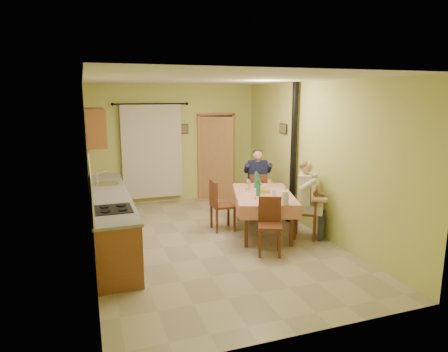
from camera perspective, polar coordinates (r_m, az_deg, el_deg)
name	(u,v)px	position (r m, az deg, el deg)	size (l,w,h in m)	color
floor	(213,241)	(7.18, -1.64, -9.31)	(4.00, 6.00, 0.01)	tan
room_shell	(212,139)	(6.75, -1.73, 5.28)	(4.04, 6.04, 2.82)	#D2D86F
kitchen_run	(110,219)	(7.11, -15.96, -5.87)	(0.64, 3.64, 1.56)	brown
upper_cabinets	(95,127)	(8.12, -17.93, 6.70)	(0.35, 1.40, 0.70)	brown
curtain	(152,151)	(9.50, -10.22, 3.53)	(1.70, 0.07, 2.22)	black
doorway	(216,157)	(9.88, -1.09, 2.78)	(0.96, 0.43, 2.15)	black
dining_table	(263,213)	(7.55, 5.60, -5.26)	(1.50, 1.97, 0.76)	#DE8A79
tableware	(265,191)	(7.34, 5.94, -2.17)	(0.65, 1.62, 0.33)	white
chair_far	(257,202)	(8.62, 4.78, -3.75)	(0.46, 0.46, 0.92)	brown
chair_near	(270,237)	(6.59, 6.52, -8.65)	(0.49, 0.49, 0.93)	brown
chair_right	(306,222)	(7.41, 11.63, -6.50)	(0.55, 0.55, 0.95)	brown
chair_left	(222,215)	(7.68, -0.28, -5.61)	(0.41, 0.41, 0.97)	brown
man_far	(258,175)	(8.50, 4.83, 0.12)	(0.64, 0.57, 1.39)	#141938
man_right	(307,191)	(7.26, 11.72, -2.06)	(0.64, 0.65, 1.39)	beige
stove_flue	(293,172)	(8.17, 9.80, 0.57)	(0.24, 0.24, 2.80)	black
picture_back	(184,129)	(9.67, -5.68, 6.70)	(0.19, 0.03, 0.23)	black
picture_right	(283,129)	(8.62, 8.46, 6.71)	(0.03, 0.31, 0.21)	brown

